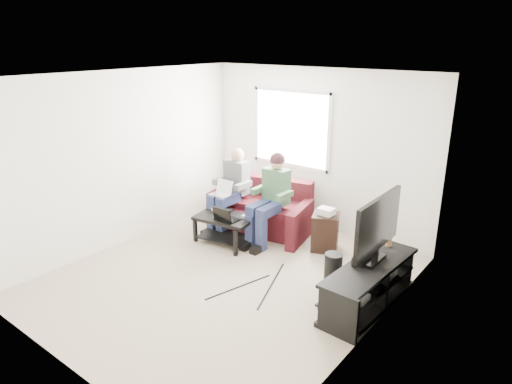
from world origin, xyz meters
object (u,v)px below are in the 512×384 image
(tv, at_px, (378,226))
(subwoofer, at_px, (333,272))
(end_table, at_px, (325,231))
(sofa, at_px, (261,211))
(coffee_table, at_px, (225,223))
(tv_stand, at_px, (369,287))

(tv, xyz_separation_m, subwoofer, (-0.50, -0.07, -0.73))
(tv, bearing_deg, end_table, 142.02)
(end_table, bearing_deg, tv, -37.98)
(end_table, bearing_deg, subwoofer, -55.56)
(sofa, distance_m, tv, 2.67)
(coffee_table, relative_size, tv_stand, 0.60)
(sofa, relative_size, tv_stand, 1.19)
(tv, bearing_deg, tv_stand, -88.53)
(sofa, height_order, coffee_table, sofa)
(sofa, distance_m, coffee_table, 0.80)
(tv_stand, distance_m, subwoofer, 0.50)
(sofa, height_order, tv, tv)
(coffee_table, height_order, end_table, end_table)
(end_table, bearing_deg, tv_stand, -40.85)
(sofa, relative_size, end_table, 2.90)
(tv, distance_m, end_table, 1.63)
(subwoofer, bearing_deg, coffee_table, 173.51)
(subwoofer, bearing_deg, end_table, 124.44)
(coffee_table, bearing_deg, subwoofer, -6.49)
(sofa, distance_m, end_table, 1.24)
(sofa, xyz_separation_m, tv, (2.40, -0.96, 0.68))
(coffee_table, xyz_separation_m, subwoofer, (1.99, -0.23, -0.07))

